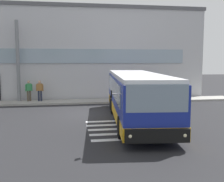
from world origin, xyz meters
TOP-DOWN VIEW (x-y plane):
  - ground_plane at (0.00, 0.00)m, footprint 80.00×90.00m
  - bay_paint_stripes at (2.00, -4.20)m, footprint 4.40×3.96m
  - terminal_building at (-0.69, 11.63)m, footprint 23.95×13.80m
  - boarding_curb at (0.00, 4.80)m, footprint 26.15×2.00m
  - entry_support_column at (-5.11, 5.40)m, footprint 0.28×0.28m
  - bus_main_foreground at (2.67, -2.49)m, footprint 4.03×11.00m
  - passenger_near_column at (-4.32, 5.22)m, footprint 0.53×0.49m
  - passenger_by_doorway at (-3.43, 5.07)m, footprint 0.59×0.26m

SIDE VIEW (x-z plane):
  - ground_plane at x=0.00m, z-range -0.02..0.00m
  - bay_paint_stripes at x=2.00m, z-range 0.00..0.01m
  - boarding_curb at x=0.00m, z-range 0.00..0.15m
  - passenger_by_doorway at x=-3.43m, z-range 0.24..1.92m
  - passenger_near_column at x=-4.32m, z-range 0.28..1.95m
  - bus_main_foreground at x=2.67m, z-range -0.02..2.68m
  - entry_support_column at x=-5.11m, z-range 0.15..6.61m
  - terminal_building at x=-0.69m, z-range -0.01..8.18m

